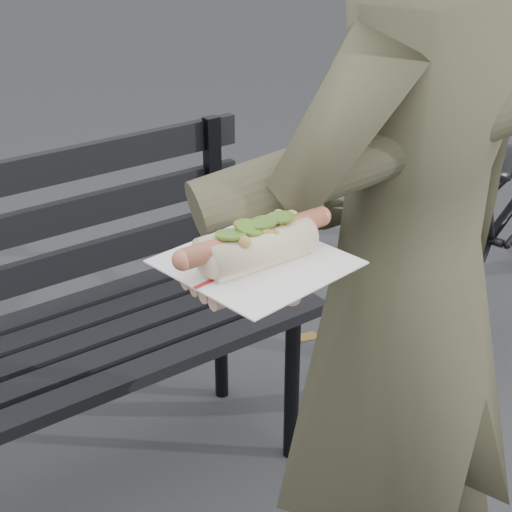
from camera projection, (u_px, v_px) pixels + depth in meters
The scene contains 3 objects.
bicycle at pixel (509, 195), 2.66m from camera, with size 0.62×1.77×0.93m, color black.
person at pixel (405, 293), 1.31m from camera, with size 0.61×0.40×1.67m, color #45442E.
held_hotdog at pixel (338, 179), 1.06m from camera, with size 0.62×0.31×0.20m.
Camera 1 is at (-0.42, -0.70, 1.48)m, focal length 55.00 mm.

